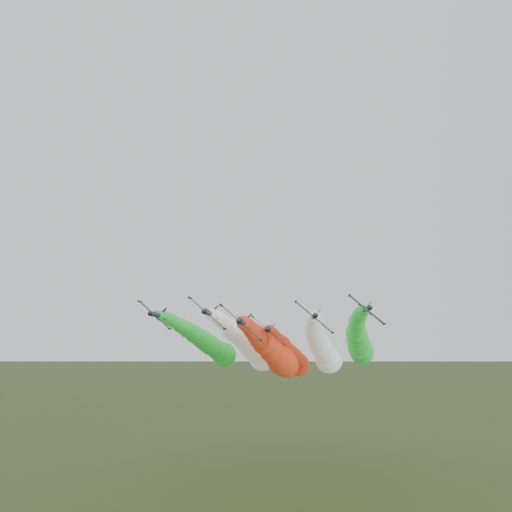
# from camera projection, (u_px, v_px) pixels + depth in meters

# --- Properties ---
(jet_lead) EXTENTS (14.23, 71.03, 16.84)m
(jet_lead) POSITION_uv_depth(u_px,v_px,m) (275.00, 354.00, 130.49)
(jet_lead) COLOR #111B35
(jet_lead) RESTS_ON ground
(jet_inner_left) EXTENTS (15.09, 71.90, 17.71)m
(jet_inner_left) POSITION_uv_depth(u_px,v_px,m) (250.00, 346.00, 141.64)
(jet_inner_left) COLOR #111B35
(jet_inner_left) RESTS_ON ground
(jet_inner_right) EXTENTS (15.09, 71.90, 17.71)m
(jet_inner_right) POSITION_uv_depth(u_px,v_px,m) (323.00, 349.00, 141.85)
(jet_inner_right) COLOR #111B35
(jet_inner_right) RESTS_ON ground
(jet_outer_left) EXTENTS (14.86, 71.67, 17.48)m
(jet_outer_left) POSITION_uv_depth(u_px,v_px,m) (208.00, 344.00, 153.99)
(jet_outer_left) COLOR #111B35
(jet_outer_left) RESTS_ON ground
(jet_outer_right) EXTENTS (14.60, 71.41, 17.22)m
(jet_outer_right) POSITION_uv_depth(u_px,v_px,m) (359.00, 342.00, 148.88)
(jet_outer_right) COLOR #111B35
(jet_outer_right) RESTS_ON ground
(jet_trail) EXTENTS (14.72, 71.52, 17.33)m
(jet_trail) POSITION_uv_depth(u_px,v_px,m) (289.00, 355.00, 154.50)
(jet_trail) COLOR #111B35
(jet_trail) RESTS_ON ground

